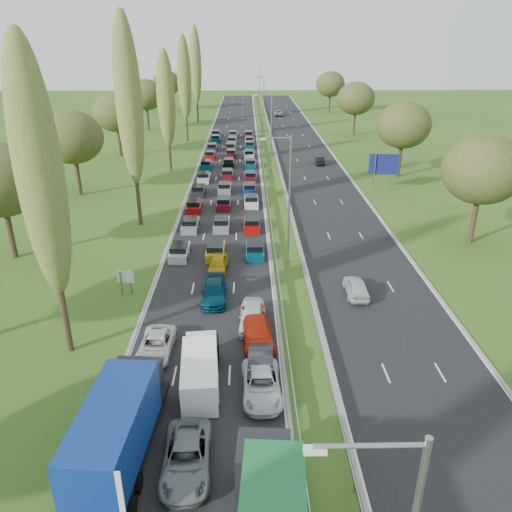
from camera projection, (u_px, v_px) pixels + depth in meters
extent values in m
plane|color=#254F18|center=(270.00, 169.00, 81.20)|extent=(260.00, 260.00, 0.00)
cube|color=black|center=(229.00, 165.00, 83.37)|extent=(10.50, 215.00, 0.04)
cube|color=black|center=(310.00, 165.00, 83.60)|extent=(10.50, 215.00, 0.04)
cube|color=gray|center=(263.00, 162.00, 83.24)|extent=(0.06, 215.00, 0.32)
cube|color=gray|center=(276.00, 162.00, 83.28)|extent=(0.06, 215.00, 0.32)
cylinder|color=gray|center=(289.00, 203.00, 44.92)|extent=(0.18, 0.18, 12.00)
cylinder|color=gray|center=(271.00, 134.00, 76.95)|extent=(0.18, 0.18, 12.00)
cylinder|color=gray|center=(264.00, 105.00, 108.97)|extent=(0.18, 0.18, 12.00)
cylinder|color=gray|center=(260.00, 90.00, 140.99)|extent=(0.18, 0.18, 12.00)
cylinder|color=#2D2116|center=(63.00, 304.00, 32.81)|extent=(0.44, 0.44, 7.20)
ellipsoid|color=#53642B|center=(39.00, 173.00, 29.26)|extent=(2.80, 2.80, 16.00)
cylinder|color=#2D2116|center=(138.00, 191.00, 55.54)|extent=(0.44, 0.44, 7.92)
ellipsoid|color=#53642B|center=(129.00, 101.00, 51.64)|extent=(2.80, 2.80, 17.60)
cylinder|color=#2D2116|center=(170.00, 151.00, 78.70)|extent=(0.44, 0.44, 6.48)
ellipsoid|color=#53642B|center=(166.00, 98.00, 75.51)|extent=(2.80, 2.80, 14.40)
cylinder|color=#2D2116|center=(187.00, 123.00, 101.43)|extent=(0.44, 0.44, 7.20)
ellipsoid|color=#53642B|center=(184.00, 77.00, 97.88)|extent=(2.80, 2.80, 16.00)
cylinder|color=#2D2116|center=(197.00, 106.00, 124.16)|extent=(0.44, 0.44, 7.92)
ellipsoid|color=#53642B|center=(196.00, 64.00, 120.25)|extent=(2.80, 2.80, 17.60)
cylinder|color=#2D2116|center=(11.00, 234.00, 47.75)|extent=(0.56, 0.56, 4.84)
cylinder|color=#2D2116|center=(78.00, 177.00, 66.96)|extent=(0.56, 0.56, 4.84)
ellipsoid|color=#38471E|center=(72.00, 138.00, 64.83)|extent=(8.00, 8.00, 6.80)
cylinder|color=#2D2116|center=(120.00, 143.00, 88.92)|extent=(0.56, 0.56, 4.84)
ellipsoid|color=#38471E|center=(116.00, 112.00, 86.79)|extent=(8.00, 8.00, 6.80)
cylinder|color=#2D2116|center=(148.00, 119.00, 114.54)|extent=(0.56, 0.56, 4.84)
ellipsoid|color=#38471E|center=(146.00, 95.00, 112.41)|extent=(8.00, 8.00, 6.80)
cylinder|color=#2D2116|center=(168.00, 102.00, 143.81)|extent=(0.56, 0.56, 4.84)
ellipsoid|color=#38471E|center=(166.00, 83.00, 141.68)|extent=(8.00, 8.00, 6.80)
cylinder|color=#2D2116|center=(474.00, 220.00, 51.27)|extent=(0.56, 0.56, 4.84)
ellipsoid|color=#38471E|center=(483.00, 170.00, 49.14)|extent=(8.00, 8.00, 6.80)
cylinder|color=#2D2116|center=(400.00, 161.00, 75.98)|extent=(0.56, 0.56, 4.84)
ellipsoid|color=#38471E|center=(404.00, 125.00, 73.85)|extent=(8.00, 8.00, 6.80)
cylinder|color=#2D2116|center=(354.00, 124.00, 108.00)|extent=(0.56, 0.56, 4.84)
ellipsoid|color=#38471E|center=(356.00, 98.00, 105.87)|extent=(8.00, 8.00, 6.80)
cylinder|color=#2D2116|center=(329.00, 104.00, 140.02)|extent=(0.56, 0.56, 4.84)
ellipsoid|color=#38471E|center=(330.00, 84.00, 137.89)|extent=(8.00, 8.00, 6.80)
cube|color=#B2B7BC|center=(180.00, 253.00, 48.57)|extent=(1.75, 4.00, 0.80)
cube|color=slate|center=(190.00, 226.00, 55.50)|extent=(1.75, 4.00, 0.80)
cube|color=#A50C0A|center=(194.00, 207.00, 61.60)|extent=(1.75, 4.00, 0.80)
cube|color=black|center=(199.00, 192.00, 67.67)|extent=(1.75, 4.00, 0.80)
cube|color=#B2B7BC|center=(204.00, 178.00, 74.08)|extent=(1.75, 4.00, 0.80)
cube|color=#053F4C|center=(206.00, 166.00, 81.38)|extent=(1.75, 4.00, 0.80)
cube|color=#A50C0A|center=(210.00, 156.00, 87.94)|extent=(1.75, 4.00, 0.80)
cube|color=black|center=(212.00, 148.00, 94.13)|extent=(1.75, 4.00, 0.80)
cube|color=#053F4C|center=(216.00, 139.00, 102.09)|extent=(1.75, 4.00, 0.80)
cube|color=navy|center=(216.00, 134.00, 107.26)|extent=(1.75, 4.00, 0.80)
cube|color=#BF990C|center=(216.00, 252.00, 48.79)|extent=(1.75, 4.00, 0.80)
cube|color=slate|center=(222.00, 225.00, 55.65)|extent=(1.75, 4.00, 0.80)
cube|color=#590F14|center=(224.00, 204.00, 62.64)|extent=(1.75, 4.00, 0.80)
cube|color=slate|center=(225.00, 189.00, 68.88)|extent=(1.75, 4.00, 0.80)
cube|color=#590F14|center=(227.00, 175.00, 75.77)|extent=(1.75, 4.00, 0.80)
cube|color=black|center=(229.00, 164.00, 82.58)|extent=(1.75, 4.00, 0.80)
cube|color=#590F14|center=(231.00, 154.00, 89.19)|extent=(1.75, 4.00, 0.80)
cube|color=#590F14|center=(230.00, 148.00, 94.34)|extent=(1.75, 4.00, 0.80)
cube|color=slate|center=(232.00, 141.00, 100.08)|extent=(1.75, 4.00, 0.80)
cube|color=slate|center=(233.00, 135.00, 106.47)|extent=(1.75, 4.00, 0.80)
cube|color=#053F4C|center=(255.00, 251.00, 48.96)|extent=(1.75, 4.00, 0.80)
cube|color=#A50C0A|center=(252.00, 225.00, 55.61)|extent=(1.75, 4.00, 0.80)
cube|color=silver|center=(251.00, 202.00, 63.43)|extent=(1.75, 4.00, 0.80)
cube|color=navy|center=(250.00, 190.00, 68.58)|extent=(1.75, 4.00, 0.80)
cube|color=#590F14|center=(250.00, 177.00, 74.54)|extent=(1.75, 4.00, 0.80)
cube|color=#053F4C|center=(250.00, 164.00, 82.10)|extent=(1.75, 4.00, 0.80)
cube|color=#B2B7BC|center=(249.00, 155.00, 88.56)|extent=(1.75, 4.00, 0.80)
cube|color=#053F4C|center=(250.00, 146.00, 95.92)|extent=(1.75, 4.00, 0.80)
cube|color=#B2B7BC|center=(249.00, 141.00, 100.37)|extent=(1.75, 4.00, 0.80)
cube|color=#590F14|center=(249.00, 135.00, 106.38)|extent=(1.75, 4.00, 0.80)
imported|color=silver|center=(156.00, 345.00, 33.57)|extent=(2.37, 4.82, 1.32)
imported|color=slate|center=(187.00, 458.00, 24.50)|extent=(2.59, 5.29, 1.45)
imported|color=#043043|center=(214.00, 292.00, 40.51)|extent=(2.09, 4.92, 1.42)
imported|color=#B07F0B|center=(218.00, 264.00, 45.44)|extent=(1.91, 4.24, 1.41)
imported|color=black|center=(260.00, 366.00, 31.30)|extent=(1.76, 4.55, 1.48)
imported|color=#B8BDC2|center=(262.00, 385.00, 29.73)|extent=(2.45, 5.05, 1.38)
imported|color=#A81F0A|center=(257.00, 333.00, 34.80)|extent=(2.57, 5.38, 1.51)
imported|color=silver|center=(252.00, 316.00, 36.79)|extent=(2.09, 4.80, 1.61)
imported|color=silver|center=(356.00, 287.00, 41.26)|extent=(1.80, 4.29, 1.45)
imported|color=black|center=(320.00, 160.00, 83.92)|extent=(1.59, 4.00, 1.30)
imported|color=gray|center=(279.00, 113.00, 135.39)|extent=(2.71, 5.50, 1.50)
cube|color=black|center=(124.00, 444.00, 25.41)|extent=(2.58, 9.68, 0.50)
cube|color=navy|center=(114.00, 431.00, 23.54)|extent=(2.69, 7.32, 2.89)
cube|color=silver|center=(92.00, 496.00, 20.22)|extent=(2.63, 0.06, 2.79)
cube|color=black|center=(136.00, 384.00, 28.41)|extent=(2.63, 2.37, 2.20)
cylinder|color=black|center=(138.00, 399.00, 28.82)|extent=(2.26, 1.00, 1.00)
cylinder|color=black|center=(106.00, 508.00, 22.16)|extent=(2.26, 1.00, 1.00)
cube|color=black|center=(263.00, 463.00, 23.16)|extent=(2.47, 2.22, 2.20)
cylinder|color=black|center=(263.00, 481.00, 23.50)|extent=(2.12, 1.00, 1.00)
cube|color=white|center=(200.00, 375.00, 29.94)|extent=(2.11, 5.26, 2.11)
cube|color=black|center=(203.00, 354.00, 32.10)|extent=(2.05, 0.84, 1.68)
cylinder|color=black|center=(188.00, 368.00, 31.76)|extent=(0.26, 0.72, 0.72)
cylinder|color=black|center=(213.00, 403.00, 28.71)|extent=(0.26, 0.72, 0.72)
cube|color=silver|center=(202.00, 366.00, 30.88)|extent=(1.96, 4.89, 1.96)
cube|color=black|center=(204.00, 347.00, 32.89)|extent=(1.91, 0.78, 1.57)
cylinder|color=black|center=(191.00, 360.00, 32.58)|extent=(0.24, 0.67, 0.67)
cylinder|color=black|center=(214.00, 391.00, 29.74)|extent=(0.24, 0.67, 0.67)
cylinder|color=gray|center=(121.00, 283.00, 41.29)|extent=(0.16, 0.16, 2.10)
cylinder|color=gray|center=(131.00, 283.00, 41.31)|extent=(0.16, 0.16, 2.10)
cube|color=silver|center=(125.00, 277.00, 41.08)|extent=(1.48, 0.44, 1.00)
cylinder|color=gray|center=(374.00, 173.00, 68.38)|extent=(0.16, 0.16, 5.20)
cylinder|color=gray|center=(392.00, 173.00, 68.42)|extent=(0.16, 0.16, 5.20)
cube|color=navy|center=(384.00, 164.00, 67.91)|extent=(3.95, 0.83, 2.80)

